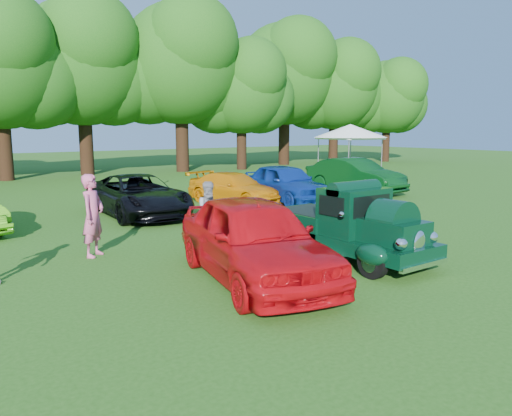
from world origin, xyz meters
TOP-DOWN VIEW (x-y plane):
  - ground at (0.00, 0.00)m, footprint 120.00×120.00m
  - hero_pickup at (0.48, 0.30)m, footprint 2.01×4.33m
  - red_convertible at (-2.28, 0.21)m, footprint 3.12×5.32m
  - back_car_black at (-1.11, 8.66)m, footprint 2.63×5.29m
  - back_car_orange at (3.25, 9.16)m, footprint 2.75×4.58m
  - back_car_blue at (5.11, 8.13)m, footprint 2.33×4.81m
  - back_car_green at (9.73, 8.56)m, footprint 1.96×5.04m
  - spectator_pink at (-4.23, 4.03)m, footprint 0.85×0.84m
  - spectator_grey at (-1.17, 3.74)m, footprint 0.90×0.77m
  - canopy_tent at (14.63, 13.50)m, footprint 4.64×4.64m
  - tree_line at (0.58, 24.12)m, footprint 64.56×10.71m

SIDE VIEW (x-z plane):
  - ground at x=0.00m, z-range 0.00..0.00m
  - back_car_orange at x=3.25m, z-range 0.00..1.24m
  - back_car_black at x=-1.11m, z-range 0.00..1.44m
  - hero_pickup at x=0.48m, z-range -0.11..1.58m
  - back_car_blue at x=5.11m, z-range 0.00..1.58m
  - spectator_grey at x=-1.17m, z-range 0.00..1.63m
  - back_car_green at x=9.73m, z-range 0.00..1.64m
  - red_convertible at x=-2.28m, z-range 0.00..1.70m
  - spectator_pink at x=-4.23m, z-range 0.00..1.97m
  - canopy_tent at x=14.63m, z-range 1.21..4.49m
  - tree_line at x=0.58m, z-range 0.97..12.57m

